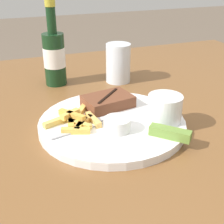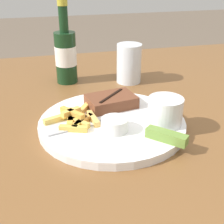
{
  "view_description": "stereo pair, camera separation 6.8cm",
  "coord_description": "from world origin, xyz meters",
  "views": [
    {
      "loc": [
        -0.21,
        -0.57,
        1.08
      ],
      "look_at": [
        0.0,
        0.0,
        0.77
      ],
      "focal_mm": 50.0,
      "sensor_mm": 36.0,
      "label": 1
    },
    {
      "loc": [
        -0.15,
        -0.59,
        1.08
      ],
      "look_at": [
        0.0,
        0.0,
        0.77
      ],
      "focal_mm": 50.0,
      "sensor_mm": 36.0,
      "label": 2
    }
  ],
  "objects": [
    {
      "name": "fries_pile",
      "position": [
        -0.08,
        0.02,
        0.76
      ],
      "size": [
        0.12,
        0.13,
        0.02
      ],
      "color": "#EDB452",
      "rests_on": "dinner_plate"
    },
    {
      "name": "pickle_spear",
      "position": [
        0.08,
        -0.11,
        0.76
      ],
      "size": [
        0.07,
        0.07,
        0.02
      ],
      "color": "olive",
      "rests_on": "dinner_plate"
    },
    {
      "name": "dinner_plate",
      "position": [
        0.0,
        0.0,
        0.74
      ],
      "size": [
        0.32,
        0.32,
        0.02
      ],
      "color": "white",
      "rests_on": "dining_table"
    },
    {
      "name": "coleslaw_cup",
      "position": [
        0.11,
        -0.04,
        0.79
      ],
      "size": [
        0.08,
        0.08,
        0.06
      ],
      "color": "white",
      "rests_on": "dinner_plate"
    },
    {
      "name": "fork_utensil",
      "position": [
        -0.08,
        -0.02,
        0.75
      ],
      "size": [
        0.13,
        0.04,
        0.0
      ],
      "rotation": [
        0.0,
        0.0,
        6.52
      ],
      "color": "#B7B7BC",
      "rests_on": "dinner_plate"
    },
    {
      "name": "beer_bottle",
      "position": [
        -0.06,
        0.31,
        0.82
      ],
      "size": [
        0.06,
        0.06,
        0.24
      ],
      "color": "#143319",
      "rests_on": "dining_table"
    },
    {
      "name": "steak_portion",
      "position": [
        0.02,
        0.07,
        0.77
      ],
      "size": [
        0.12,
        0.1,
        0.03
      ],
      "color": "brown",
      "rests_on": "dinner_plate"
    },
    {
      "name": "dipping_sauce_cup",
      "position": [
        -0.01,
        -0.05,
        0.77
      ],
      "size": [
        0.06,
        0.06,
        0.03
      ],
      "color": "silver",
      "rests_on": "dinner_plate"
    },
    {
      "name": "drinking_glass",
      "position": [
        0.12,
        0.27,
        0.79
      ],
      "size": [
        0.07,
        0.07,
        0.12
      ],
      "color": "silver",
      "rests_on": "dining_table"
    },
    {
      "name": "dining_table",
      "position": [
        0.0,
        0.0,
        0.67
      ],
      "size": [
        1.46,
        1.22,
        0.73
      ],
      "color": "brown",
      "rests_on": "ground_plane"
    }
  ]
}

